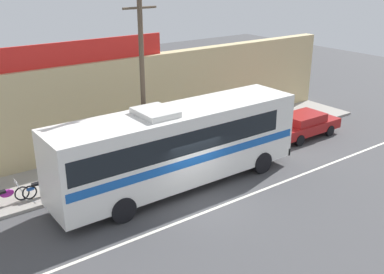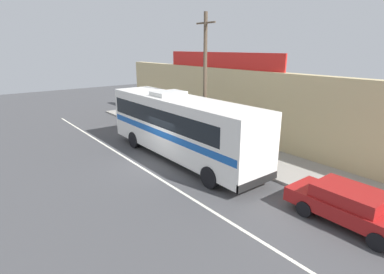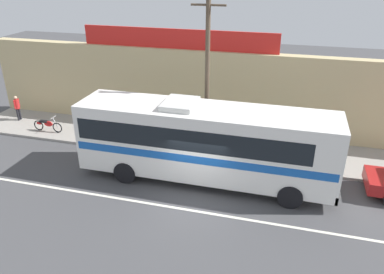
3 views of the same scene
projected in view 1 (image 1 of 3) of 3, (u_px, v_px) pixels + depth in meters
ground_plane at (202, 201)px, 18.77m from camera, size 70.00×70.00×0.00m
sidewalk_slab at (139, 159)px, 22.66m from camera, size 30.00×3.60×0.14m
storefront_facade at (117, 105)px, 23.44m from camera, size 30.00×0.70×4.80m
storefront_billboard at (55, 55)px, 20.74m from camera, size 11.38×0.12×1.10m
road_center_stripe at (214, 209)px, 18.17m from camera, size 30.00×0.14×0.01m
intercity_bus at (177, 143)px, 19.29m from camera, size 11.54×2.69×3.78m
parked_car at (304, 124)px, 25.60m from camera, size 4.45×1.89×1.37m
utility_pole at (143, 84)px, 19.92m from camera, size 1.60×0.22×8.02m
motorcycle_orange at (5, 195)px, 18.03m from camera, size 1.90×0.56×0.94m
motorcycle_green at (43, 186)px, 18.80m from camera, size 1.84×0.56×0.94m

